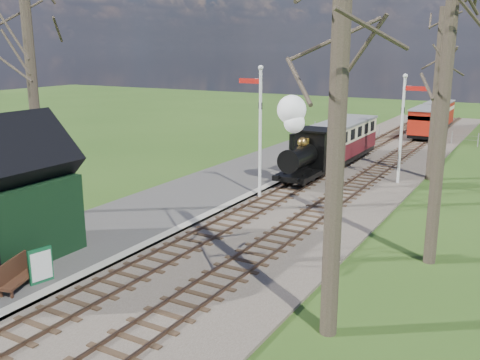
% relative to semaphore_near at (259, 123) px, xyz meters
% --- Properties ---
extents(distant_hills, '(114.40, 48.00, 22.02)m').
position_rel_semaphore_near_xyz_m(distant_hills, '(2.17, 48.38, -19.83)').
color(distant_hills, '#385B23').
rests_on(distant_hills, ground).
extents(ballast_bed, '(8.00, 60.00, 0.10)m').
position_rel_semaphore_near_xyz_m(ballast_bed, '(2.07, 6.00, -3.57)').
color(ballast_bed, brown).
rests_on(ballast_bed, ground).
extents(track_near, '(1.60, 60.00, 0.15)m').
position_rel_semaphore_near_xyz_m(track_near, '(0.77, 6.00, -3.52)').
color(track_near, brown).
rests_on(track_near, ground).
extents(track_far, '(1.60, 60.00, 0.15)m').
position_rel_semaphore_near_xyz_m(track_far, '(3.37, 6.00, -3.52)').
color(track_far, brown).
rests_on(track_far, ground).
extents(platform, '(5.00, 44.00, 0.20)m').
position_rel_semaphore_near_xyz_m(platform, '(-2.73, -2.00, -3.52)').
color(platform, '#474442').
rests_on(platform, ground).
extents(coping_strip, '(0.40, 44.00, 0.21)m').
position_rel_semaphore_near_xyz_m(coping_strip, '(-0.43, -2.00, -3.52)').
color(coping_strip, '#B2AD9E').
rests_on(coping_strip, ground).
extents(semaphore_near, '(1.22, 0.24, 6.22)m').
position_rel_semaphore_near_xyz_m(semaphore_near, '(0.00, 0.00, 0.00)').
color(semaphore_near, silver).
rests_on(semaphore_near, ground).
extents(semaphore_far, '(1.22, 0.24, 5.72)m').
position_rel_semaphore_near_xyz_m(semaphore_far, '(5.14, 6.00, -0.27)').
color(semaphore_far, silver).
rests_on(semaphore_far, ground).
extents(bare_trees, '(15.51, 22.39, 12.00)m').
position_rel_semaphore_near_xyz_m(bare_trees, '(2.10, -5.90, 1.59)').
color(bare_trees, '#382D23').
rests_on(bare_trees, ground).
extents(fence_line, '(12.60, 0.08, 1.00)m').
position_rel_semaphore_near_xyz_m(fence_line, '(1.07, 20.00, -3.07)').
color(fence_line, slate).
rests_on(fence_line, ground).
extents(locomotive, '(1.83, 4.26, 4.56)m').
position_rel_semaphore_near_xyz_m(locomotive, '(0.76, 3.57, -1.52)').
color(locomotive, black).
rests_on(locomotive, ground).
extents(coach, '(2.13, 7.30, 2.24)m').
position_rel_semaphore_near_xyz_m(coach, '(0.77, 9.64, -2.08)').
color(coach, black).
rests_on(coach, ground).
extents(red_carriage_a, '(1.89, 4.67, 1.99)m').
position_rel_semaphore_near_xyz_m(red_carriage_a, '(3.37, 21.38, -2.23)').
color(red_carriage_a, black).
rests_on(red_carriage_a, ground).
extents(red_carriage_b, '(1.89, 4.67, 1.99)m').
position_rel_semaphore_near_xyz_m(red_carriage_b, '(3.37, 26.88, -2.23)').
color(red_carriage_b, black).
rests_on(red_carriage_b, ground).
extents(sign_board, '(0.25, 0.73, 1.07)m').
position_rel_semaphore_near_xyz_m(sign_board, '(-1.01, -11.79, -2.89)').
color(sign_board, '#114F2B').
rests_on(sign_board, platform).
extents(bench, '(0.94, 1.57, 0.86)m').
position_rel_semaphore_near_xyz_m(bench, '(-1.39, -12.41, -3.02)').
color(bench, '#422517').
rests_on(bench, platform).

